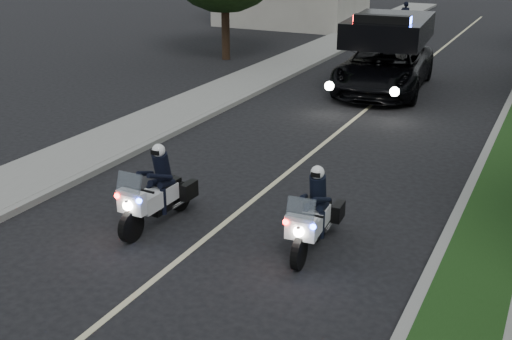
{
  "coord_description": "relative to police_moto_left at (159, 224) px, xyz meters",
  "views": [
    {
      "loc": [
        5.57,
        -9.99,
        5.46
      ],
      "look_at": [
        0.4,
        0.33,
        1.0
      ],
      "focal_mm": 43.75,
      "sensor_mm": 36.0,
      "label": 1
    }
  ],
  "objects": [
    {
      "name": "cyclist",
      "position": [
        -1.66,
        26.07,
        0.0
      ],
      "size": [
        0.6,
        0.43,
        1.59
      ],
      "primitive_type": "imported",
      "rotation": [
        0.0,
        0.0,
        3.23
      ],
      "color": "black",
      "rests_on": "ground"
    },
    {
      "name": "tree_left_far",
      "position": [
        -8.3,
        29.25,
        0.0
      ],
      "size": [
        7.78,
        7.78,
        10.26
      ],
      "primitive_type": null,
      "rotation": [
        0.0,
        0.0,
        0.32
      ],
      "color": "black",
      "rests_on": "ground"
    },
    {
      "name": "curb_right",
      "position": [
        5.26,
        10.89,
        0.07
      ],
      "size": [
        0.2,
        60.0,
        0.15
      ],
      "primitive_type": "cube",
      "color": "gray",
      "rests_on": "ground"
    },
    {
      "name": "police_suv",
      "position": [
        0.91,
        12.82,
        0.0
      ],
      "size": [
        3.44,
        6.45,
        3.02
      ],
      "primitive_type": "imported",
      "rotation": [
        0.0,
        0.0,
        0.09
      ],
      "color": "black",
      "rests_on": "ground"
    },
    {
      "name": "bicycle",
      "position": [
        -1.66,
        26.07,
        0.0
      ],
      "size": [
        0.73,
        1.87,
        0.96
      ],
      "primitive_type": "imported",
      "rotation": [
        0.0,
        0.0,
        0.05
      ],
      "color": "black",
      "rests_on": "ground"
    },
    {
      "name": "ground",
      "position": [
        1.16,
        0.89,
        0.0
      ],
      "size": [
        120.0,
        120.0,
        0.0
      ],
      "primitive_type": "plane",
      "color": "black",
      "rests_on": "ground"
    },
    {
      "name": "tree_left_near",
      "position": [
        -7.04,
        15.36,
        0.0
      ],
      "size": [
        6.08,
        6.08,
        9.5
      ],
      "primitive_type": null,
      "rotation": [
        0.0,
        0.0,
        0.07
      ],
      "color": "#193511",
      "rests_on": "ground"
    },
    {
      "name": "sidewalk_left",
      "position": [
        -4.04,
        10.89,
        0.08
      ],
      "size": [
        2.0,
        60.0,
        0.16
      ],
      "primitive_type": "cube",
      "color": "gray",
      "rests_on": "ground"
    },
    {
      "name": "curb_left",
      "position": [
        -2.94,
        10.89,
        0.07
      ],
      "size": [
        0.2,
        60.0,
        0.15
      ],
      "primitive_type": "cube",
      "color": "gray",
      "rests_on": "ground"
    },
    {
      "name": "lane_marking",
      "position": [
        1.16,
        10.89,
        0.0
      ],
      "size": [
        0.12,
        50.0,
        0.01
      ],
      "primitive_type": "cube",
      "color": "#BFB78C",
      "rests_on": "ground"
    },
    {
      "name": "police_moto_left",
      "position": [
        0.0,
        0.0,
        0.0
      ],
      "size": [
        0.73,
        1.95,
        1.64
      ],
      "primitive_type": null,
      "rotation": [
        0.0,
        0.0,
        -0.03
      ],
      "color": "silver",
      "rests_on": "ground"
    },
    {
      "name": "police_moto_right",
      "position": [
        3.11,
        0.44,
        0.0
      ],
      "size": [
        0.78,
        1.9,
        1.58
      ],
      "primitive_type": null,
      "rotation": [
        0.0,
        0.0,
        0.07
      ],
      "color": "silver",
      "rests_on": "ground"
    }
  ]
}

